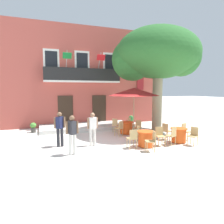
# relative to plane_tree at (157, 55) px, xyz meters

# --- Properties ---
(ground_plane) EXTENTS (120.00, 120.00, 0.00)m
(ground_plane) POSITION_rel_plane_tree_xyz_m (-3.54, -1.10, -4.90)
(ground_plane) COLOR silver
(building_facade) EXTENTS (13.00, 5.09, 7.50)m
(building_facade) POSITION_rel_plane_tree_xyz_m (-3.99, 5.89, -1.15)
(building_facade) COLOR #B24C42
(building_facade) RESTS_ON ground
(entrance_step_platform) EXTENTS (6.36, 2.53, 0.25)m
(entrance_step_platform) POSITION_rel_plane_tree_xyz_m (-3.99, 2.64, -4.77)
(entrance_step_platform) COLOR silver
(entrance_step_platform) RESTS_ON ground
(plane_tree) EXTENTS (5.47, 4.80, 6.64)m
(plane_tree) POSITION_rel_plane_tree_xyz_m (0.00, 0.00, 0.00)
(plane_tree) COLOR gray
(plane_tree) RESTS_ON ground
(cafe_table_near_tree) EXTENTS (0.86, 0.86, 0.76)m
(cafe_table_near_tree) POSITION_rel_plane_tree_xyz_m (-2.29, -2.86, -4.51)
(cafe_table_near_tree) COLOR #EA561E
(cafe_table_near_tree) RESTS_ON ground
(cafe_chair_near_tree_0) EXTENTS (0.47, 0.47, 0.91)m
(cafe_chair_near_tree_0) POSITION_rel_plane_tree_xyz_m (-2.21, -2.11, -4.37)
(cafe_chair_near_tree_0) COLOR tan
(cafe_chair_near_tree_0) RESTS_ON ground
(cafe_chair_near_tree_1) EXTENTS (0.40, 0.40, 0.91)m
(cafe_chair_near_tree_1) POSITION_rel_plane_tree_xyz_m (-3.04, -2.93, -4.37)
(cafe_chair_near_tree_1) COLOR tan
(cafe_chair_near_tree_1) RESTS_ON ground
(cafe_chair_near_tree_2) EXTENTS (0.49, 0.49, 0.91)m
(cafe_chair_near_tree_2) POSITION_rel_plane_tree_xyz_m (-2.42, -3.60, -4.37)
(cafe_chair_near_tree_2) COLOR tan
(cafe_chair_near_tree_2) RESTS_ON ground
(cafe_chair_near_tree_3) EXTENTS (0.46, 0.46, 0.91)m
(cafe_chair_near_tree_3) POSITION_rel_plane_tree_xyz_m (-1.54, -2.89, -4.37)
(cafe_chair_near_tree_3) COLOR tan
(cafe_chair_near_tree_3) RESTS_ON ground
(cafe_table_middle) EXTENTS (0.86, 0.86, 0.76)m
(cafe_table_middle) POSITION_rel_plane_tree_xyz_m (-2.06, 0.01, -4.51)
(cafe_table_middle) COLOR #EA561E
(cafe_table_middle) RESTS_ON ground
(cafe_chair_middle_0) EXTENTS (0.55, 0.55, 0.91)m
(cafe_chair_middle_0) POSITION_rel_plane_tree_xyz_m (-2.53, 0.60, -4.37)
(cafe_chair_middle_0) COLOR tan
(cafe_chair_middle_0) RESTS_ON ground
(cafe_chair_middle_1) EXTENTS (0.54, 0.54, 0.91)m
(cafe_chair_middle_1) POSITION_rel_plane_tree_xyz_m (-2.68, -0.43, -4.37)
(cafe_chair_middle_1) COLOR tan
(cafe_chair_middle_1) RESTS_ON ground
(cafe_chair_middle_2) EXTENTS (0.56, 0.56, 0.91)m
(cafe_chair_middle_2) POSITION_rel_plane_tree_xyz_m (-1.57, -0.57, -4.37)
(cafe_chair_middle_2) COLOR tan
(cafe_chair_middle_2) RESTS_ON ground
(cafe_chair_middle_3) EXTENTS (0.56, 0.56, 0.91)m
(cafe_chair_middle_3) POSITION_rel_plane_tree_xyz_m (-1.52, 0.54, -4.37)
(cafe_chair_middle_3) COLOR tan
(cafe_chair_middle_3) RESTS_ON ground
(cafe_table_front) EXTENTS (0.86, 0.86, 0.76)m
(cafe_table_front) POSITION_rel_plane_tree_xyz_m (-0.30, -2.75, -4.51)
(cafe_table_front) COLOR #EA561E
(cafe_table_front) RESTS_ON ground
(cafe_chair_front_0) EXTENTS (0.51, 0.51, 0.91)m
(cafe_chair_front_0) POSITION_rel_plane_tree_xyz_m (0.39, -2.44, -4.37)
(cafe_chair_front_0) COLOR tan
(cafe_chair_front_0) RESTS_ON ground
(cafe_chair_front_1) EXTENTS (0.49, 0.49, 0.91)m
(cafe_chair_front_1) POSITION_rel_plane_tree_xyz_m (-0.57, -2.04, -4.37)
(cafe_chair_front_1) COLOR tan
(cafe_chair_front_1) RESTS_ON ground
(cafe_chair_front_2) EXTENTS (0.52, 0.52, 0.91)m
(cafe_chair_front_2) POSITION_rel_plane_tree_xyz_m (-0.97, -3.09, -4.37)
(cafe_chair_front_2) COLOR tan
(cafe_chair_front_2) RESTS_ON ground
(cafe_chair_front_3) EXTENTS (0.52, 0.52, 0.91)m
(cafe_chair_front_3) POSITION_rel_plane_tree_xyz_m (0.04, -3.42, -4.37)
(cafe_chair_front_3) COLOR tan
(cafe_chair_front_3) RESTS_ON ground
(cafe_umbrella) EXTENTS (2.90, 2.90, 2.85)m
(cafe_umbrella) POSITION_rel_plane_tree_xyz_m (-1.96, -0.82, -2.29)
(cafe_umbrella) COLOR #997A56
(cafe_umbrella) RESTS_ON ground
(ground_planter_left) EXTENTS (0.38, 0.38, 0.65)m
(ground_planter_left) POSITION_rel_plane_tree_xyz_m (-7.52, 2.38, -4.54)
(ground_planter_left) COLOR #47423D
(ground_planter_left) RESTS_ON ground
(ground_planter_right) EXTENTS (0.36, 0.36, 0.76)m
(ground_planter_right) POSITION_rel_plane_tree_xyz_m (-0.46, 2.70, -4.47)
(ground_planter_right) COLOR #995638
(ground_planter_right) RESTS_ON ground
(pedestrian_near_entrance) EXTENTS (0.53, 0.39, 1.68)m
(pedestrian_near_entrance) POSITION_rel_plane_tree_xyz_m (-5.80, -2.86, -3.95)
(pedestrian_near_entrance) COLOR silver
(pedestrian_near_entrance) RESTS_ON ground
(pedestrian_mid_plaza) EXTENTS (0.53, 0.40, 1.69)m
(pedestrian_mid_plaza) POSITION_rel_plane_tree_xyz_m (-6.18, -1.43, -3.94)
(pedestrian_mid_plaza) COLOR #232328
(pedestrian_mid_plaza) RESTS_ON ground
(pedestrian_by_tree) EXTENTS (0.53, 0.25, 1.64)m
(pedestrian_by_tree) POSITION_rel_plane_tree_xyz_m (-4.66, -1.83, -3.98)
(pedestrian_by_tree) COLOR silver
(pedestrian_by_tree) RESTS_ON ground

